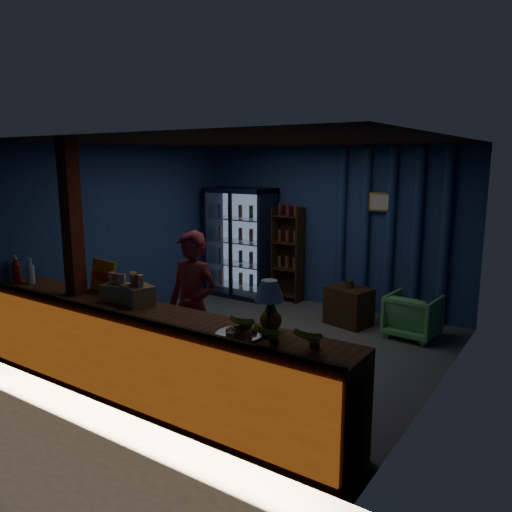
{
  "coord_description": "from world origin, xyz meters",
  "views": [
    {
      "loc": [
        3.45,
        -5.15,
        2.37
      ],
      "look_at": [
        0.14,
        -0.2,
        1.22
      ],
      "focal_mm": 35.0,
      "sensor_mm": 36.0,
      "label": 1
    }
  ],
  "objects_px": {
    "shopkeeper": "(193,307)",
    "green_chair": "(413,316)",
    "pastry_tray": "(239,333)",
    "table_lamp": "(269,293)"
  },
  "relations": [
    {
      "from": "shopkeeper",
      "to": "table_lamp",
      "type": "xyz_separation_m",
      "value": [
        1.34,
        -0.6,
        0.5
      ]
    },
    {
      "from": "green_chair",
      "to": "pastry_tray",
      "type": "xyz_separation_m",
      "value": [
        -0.45,
        -3.4,
        0.67
      ]
    },
    {
      "from": "shopkeeper",
      "to": "green_chair",
      "type": "relative_size",
      "value": 2.5
    },
    {
      "from": "green_chair",
      "to": "pastry_tray",
      "type": "bearing_deg",
      "value": 86.71
    },
    {
      "from": "shopkeeper",
      "to": "green_chair",
      "type": "height_order",
      "value": "shopkeeper"
    },
    {
      "from": "shopkeeper",
      "to": "pastry_tray",
      "type": "height_order",
      "value": "shopkeeper"
    },
    {
      "from": "pastry_tray",
      "to": "table_lamp",
      "type": "height_order",
      "value": "table_lamp"
    },
    {
      "from": "shopkeeper",
      "to": "pastry_tray",
      "type": "xyz_separation_m",
      "value": [
        1.13,
        -0.72,
        0.15
      ]
    },
    {
      "from": "shopkeeper",
      "to": "table_lamp",
      "type": "bearing_deg",
      "value": -29.03
    },
    {
      "from": "pastry_tray",
      "to": "table_lamp",
      "type": "relative_size",
      "value": 0.85
    }
  ]
}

